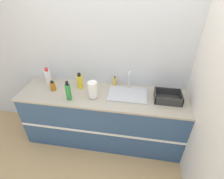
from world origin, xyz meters
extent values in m
plane|color=tan|center=(0.00, 0.00, 0.00)|extent=(12.00, 12.00, 0.00)
cube|color=silver|center=(0.00, 0.66, 1.30)|extent=(4.78, 0.06, 2.60)
cube|color=silver|center=(1.22, 0.31, 1.30)|extent=(0.06, 2.63, 2.60)
cube|color=#33517A|center=(0.00, 0.31, 0.43)|extent=(2.38, 0.63, 0.85)
cube|color=white|center=(0.00, 0.00, 0.43)|extent=(2.38, 0.01, 0.04)
cube|color=#B2A893|center=(0.00, 0.31, 0.87)|extent=(2.40, 0.65, 0.03)
cube|color=silver|center=(0.35, 0.36, 0.89)|extent=(0.54, 0.37, 0.02)
cylinder|color=silver|center=(0.35, 0.52, 1.03)|extent=(0.02, 0.02, 0.26)
cylinder|color=silver|center=(0.35, 0.47, 1.16)|extent=(0.02, 0.10, 0.02)
cylinder|color=#4C4C51|center=(-0.12, 0.23, 0.89)|extent=(0.10, 0.10, 0.01)
cylinder|color=white|center=(-0.12, 0.23, 1.01)|extent=(0.13, 0.13, 0.23)
cube|color=#2D2D2D|center=(0.89, 0.33, 0.89)|extent=(0.35, 0.26, 0.01)
cube|color=#2D2D2D|center=(0.89, 0.20, 0.95)|extent=(0.35, 0.01, 0.11)
cube|color=#2D2D2D|center=(0.89, 0.45, 0.95)|extent=(0.35, 0.01, 0.11)
cube|color=#2D2D2D|center=(0.72, 0.33, 0.95)|extent=(0.01, 0.26, 0.11)
cube|color=#2D2D2D|center=(1.06, 0.33, 0.95)|extent=(0.01, 0.26, 0.11)
cylinder|color=#2D8C3D|center=(-0.42, 0.13, 1.00)|extent=(0.07, 0.07, 0.23)
cylinder|color=black|center=(-0.42, 0.13, 1.13)|extent=(0.04, 0.04, 0.05)
cylinder|color=#B26B19|center=(-0.74, 0.31, 0.94)|extent=(0.08, 0.08, 0.12)
cylinder|color=black|center=(-0.74, 0.31, 1.02)|extent=(0.04, 0.04, 0.03)
cylinder|color=yellow|center=(-0.36, 0.43, 0.98)|extent=(0.08, 0.08, 0.20)
cylinder|color=black|center=(-0.36, 0.43, 1.10)|extent=(0.05, 0.05, 0.04)
cylinder|color=white|center=(-0.88, 0.47, 0.99)|extent=(0.09, 0.09, 0.22)
cylinder|color=red|center=(-0.88, 0.47, 1.12)|extent=(0.05, 0.05, 0.05)
cylinder|color=gold|center=(0.13, 0.57, 0.95)|extent=(0.04, 0.04, 0.13)
cylinder|color=black|center=(0.13, 0.57, 1.03)|extent=(0.02, 0.02, 0.02)
camera|label=1|loc=(0.46, -1.65, 2.33)|focal=28.00mm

